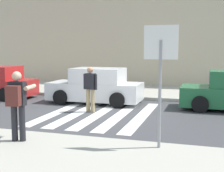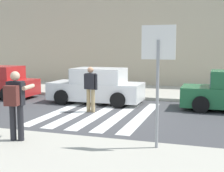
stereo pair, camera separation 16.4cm
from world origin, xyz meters
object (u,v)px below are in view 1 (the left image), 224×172
Objects in this scene: photographer_with_backpack at (17,100)px; pedestrian_crossing at (90,87)px; stop_sign at (161,59)px; parked_car_white at (96,87)px.

photographer_with_backpack is 4.47m from pedestrian_crossing.
stop_sign is at bearing 8.94° from photographer_with_backpack.
pedestrian_crossing is 0.42× the size of parked_car_white.
stop_sign reaches higher than pedestrian_crossing.
stop_sign is 7.08m from parked_car_white.
parked_car_white is (-0.28, 6.41, -0.44)m from photographer_with_backpack.
stop_sign is at bearing -50.87° from pedestrian_crossing.
parked_car_white is at bearing 92.53° from photographer_with_backpack.
stop_sign reaches higher than photographer_with_backpack.
photographer_with_backpack is 6.43m from parked_car_white.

